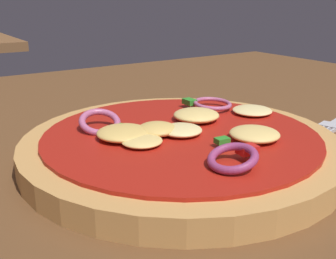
# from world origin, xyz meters

# --- Properties ---
(dining_table) EXTENTS (1.10, 0.99, 0.03)m
(dining_table) POSITION_xyz_m (0.00, 0.00, 0.01)
(dining_table) COLOR brown
(dining_table) RESTS_ON ground
(pizza) EXTENTS (0.27, 0.27, 0.04)m
(pizza) POSITION_xyz_m (-0.02, 0.02, 0.04)
(pizza) COLOR tan
(pizza) RESTS_ON dining_table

